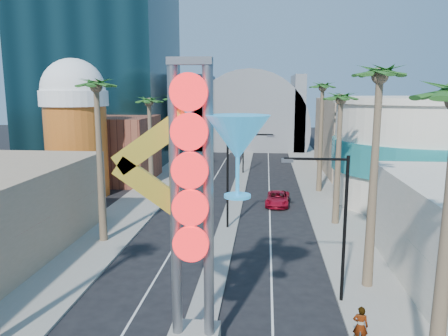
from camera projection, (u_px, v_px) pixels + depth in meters
sidewalk_west at (159, 186)px, 51.50m from camera, size 5.00×100.00×0.15m
sidewalk_east at (322, 189)px, 49.70m from camera, size 5.00×100.00×0.15m
median at (240, 182)px, 53.54m from camera, size 1.60×84.00×0.15m
brick_filler_west at (113, 149)px, 54.36m from camera, size 10.00×10.00×8.00m
filler_east at (359, 135)px, 60.95m from camera, size 10.00×20.00×10.00m
beer_mug at (75, 123)px, 45.93m from camera, size 7.00×7.00×14.50m
turquoise_building at (418, 152)px, 43.09m from camera, size 16.60×16.60×10.60m
canopy at (251, 125)px, 86.10m from camera, size 22.00×16.00×22.00m
neon_sign at (211, 188)px, 17.86m from camera, size 6.53×2.60×12.55m
streetlight_0 at (234, 171)px, 35.00m from camera, size 3.79×0.25×8.00m
streetlight_1 at (239, 138)px, 58.62m from camera, size 3.79×0.25×8.00m
streetlight_2 at (336, 216)px, 22.67m from camera, size 3.45×0.25×8.00m
palm_1 at (97, 96)px, 30.93m from camera, size 2.40×2.40×12.70m
palm_2 at (149, 107)px, 44.89m from camera, size 2.40×2.40×11.20m
palm_3 at (174, 104)px, 56.64m from camera, size 2.40×2.40×11.20m
palm_5 at (379, 90)px, 23.28m from camera, size 2.40×2.40×13.20m
palm_6 at (341, 107)px, 35.27m from camera, size 2.40×2.40×11.70m
palm_7 at (322, 94)px, 46.87m from camera, size 2.40×2.40×12.70m
red_pickup at (278, 199)px, 43.15m from camera, size 2.59×4.95×1.33m
pedestrian_a at (360, 326)px, 19.15m from camera, size 0.75×0.57×1.83m
pedestrian_b at (433, 300)px, 21.72m from camera, size 0.91×0.78×1.62m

